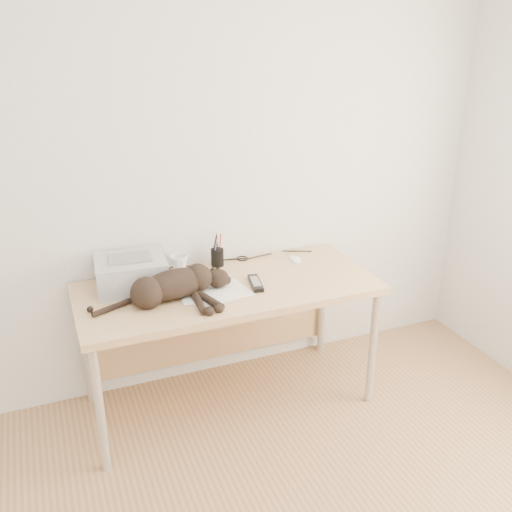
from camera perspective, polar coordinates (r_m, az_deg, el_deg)
name	(u,v)px	position (r m, az deg, el deg)	size (l,w,h in m)	color
wall_back	(204,168)	(3.20, -5.18, 8.77)	(3.50, 3.50, 0.00)	silver
desk	(223,301)	(3.19, -3.31, -4.49)	(1.60, 0.70, 0.74)	tan
printer	(131,273)	(3.07, -12.39, -1.64)	(0.38, 0.33, 0.17)	#B4B4B9
papers	(214,292)	(2.98, -4.23, -3.64)	(0.38, 0.28, 0.01)	white
cat	(171,287)	(2.90, -8.47, -3.09)	(0.74, 0.35, 0.17)	black
mug	(179,263)	(3.24, -7.71, -0.73)	(0.10, 0.10, 0.10)	white
pen_cup	(217,257)	(3.29, -3.89, -0.10)	(0.07, 0.07, 0.19)	black
remote_grey	(178,277)	(3.16, -7.76, -2.09)	(0.05, 0.18, 0.02)	gray
remote_black	(256,283)	(3.05, -0.04, -2.74)	(0.05, 0.20, 0.02)	black
mouse	(295,257)	(3.37, 3.94, -0.14)	(0.07, 0.11, 0.04)	white
cable_tangle	(210,263)	(3.33, -4.60, -0.73)	(1.36, 0.07, 0.01)	black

